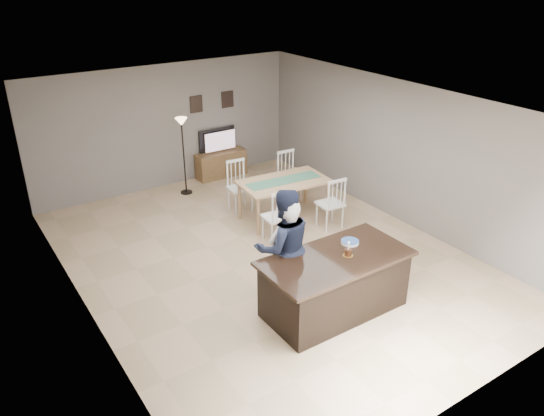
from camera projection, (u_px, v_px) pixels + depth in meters
floor at (266, 258)px, 9.16m from camera, size 8.00×8.00×0.00m
room_shell at (266, 167)px, 8.44m from camera, size 8.00×8.00×8.00m
kitchen_island at (335, 284)px, 7.61m from camera, size 2.15×1.10×0.90m
tv_console at (221, 164)px, 12.47m from camera, size 1.20×0.40×0.60m
television at (219, 140)px, 12.28m from camera, size 0.91×0.12×0.53m
tv_screen_glow at (220, 141)px, 12.22m from camera, size 0.78×0.00×0.78m
picture_frames at (212, 102)px, 11.98m from camera, size 1.10×0.02×0.38m
doorway at (144, 330)px, 5.39m from camera, size 0.00×2.10×2.65m
woman at (287, 253)px, 7.64m from camera, size 0.64×0.45×1.67m
man at (284, 247)px, 7.66m from camera, size 1.02×0.87×1.81m
birthday_cake at (348, 252)px, 7.43m from camera, size 0.14×0.14×0.22m
plate_stack at (350, 242)px, 7.77m from camera, size 0.27×0.27×0.04m
dining_table at (284, 187)px, 10.28m from camera, size 1.78×2.05×1.04m
floor_lamp at (182, 136)px, 11.13m from camera, size 0.25×0.25×1.69m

